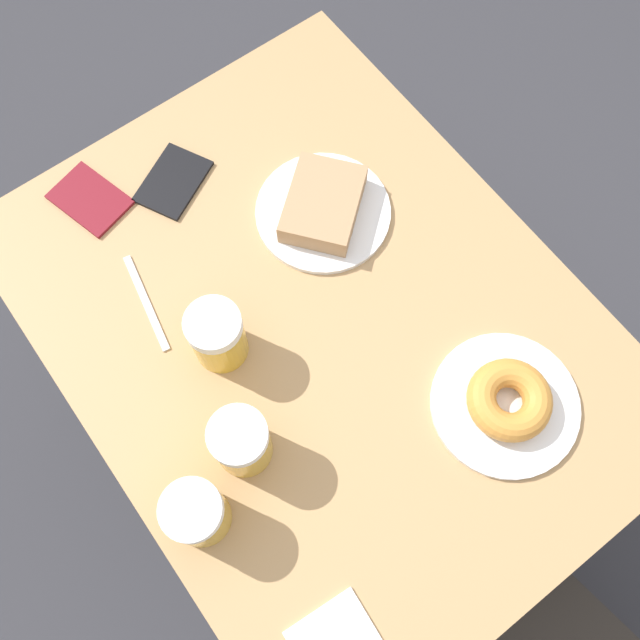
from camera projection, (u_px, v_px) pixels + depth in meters
The scene contains 11 objects.
ground_plane at pixel (320, 428), 1.84m from camera, with size 8.00×8.00×0.00m, color #333338.
table at pixel (320, 339), 1.19m from camera, with size 0.76×1.01×0.77m.
plate_with_cake at pixel (323, 207), 1.17m from camera, with size 0.23×0.23×0.05m.
plate_with_donut at pixel (507, 402), 1.06m from camera, with size 0.22×0.22×0.05m.
beer_mug_left at pixel (217, 336), 1.05m from camera, with size 0.08×0.08×0.12m.
beer_mug_center at pixel (197, 514), 0.96m from camera, with size 0.08×0.08×0.12m.
beer_mug_right at pixel (241, 442), 1.00m from camera, with size 0.08×0.08×0.12m.
napkin_folded at pixel (333, 638), 0.96m from camera, with size 0.12×0.09×0.00m.
fork at pixel (146, 302), 1.13m from camera, with size 0.05×0.18×0.00m.
passport_near_edge at pixel (173, 181), 1.21m from camera, with size 0.15×0.14×0.01m.
passport_far_edge at pixel (90, 199), 1.20m from camera, with size 0.12×0.14×0.01m.
Camera 1 is at (0.23, 0.31, 1.82)m, focal length 40.00 mm.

